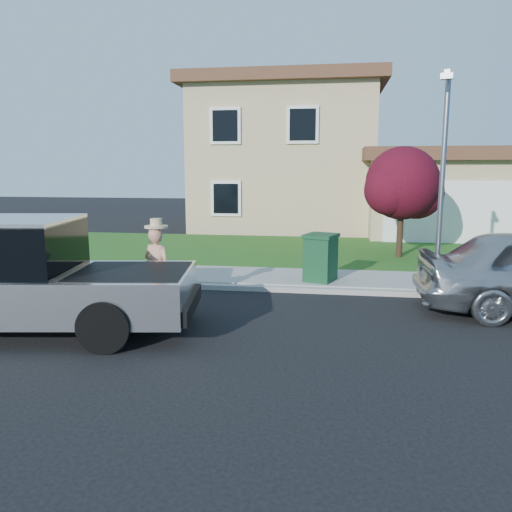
{
  "coord_description": "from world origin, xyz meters",
  "views": [
    {
      "loc": [
        2.27,
        -8.37,
        2.8
      ],
      "look_at": [
        0.87,
        0.78,
        1.2
      ],
      "focal_mm": 35.0,
      "sensor_mm": 36.0,
      "label": 1
    }
  ],
  "objects_px": {
    "ornamental_tree": "(403,187)",
    "trash_bin": "(321,257)",
    "woman": "(158,268)",
    "pickup_truck": "(16,280)",
    "street_lamp": "(442,175)"
  },
  "relations": [
    {
      "from": "ornamental_tree",
      "to": "trash_bin",
      "type": "xyz_separation_m",
      "value": [
        -2.4,
        -4.06,
        -1.56
      ]
    },
    {
      "from": "woman",
      "to": "trash_bin",
      "type": "bearing_deg",
      "value": -119.67
    },
    {
      "from": "pickup_truck",
      "to": "ornamental_tree",
      "type": "distance_m",
      "value": 11.29
    },
    {
      "from": "ornamental_tree",
      "to": "street_lamp",
      "type": "height_order",
      "value": "street_lamp"
    },
    {
      "from": "woman",
      "to": "ornamental_tree",
      "type": "relative_size",
      "value": 0.55
    },
    {
      "from": "ornamental_tree",
      "to": "trash_bin",
      "type": "bearing_deg",
      "value": -120.6
    },
    {
      "from": "ornamental_tree",
      "to": "woman",
      "type": "bearing_deg",
      "value": -129.35
    },
    {
      "from": "woman",
      "to": "street_lamp",
      "type": "height_order",
      "value": "street_lamp"
    },
    {
      "from": "trash_bin",
      "to": "street_lamp",
      "type": "xyz_separation_m",
      "value": [
        2.52,
        -0.87,
        1.98
      ]
    },
    {
      "from": "woman",
      "to": "street_lamp",
      "type": "xyz_separation_m",
      "value": [
        5.65,
        1.82,
        1.82
      ]
    },
    {
      "from": "pickup_truck",
      "to": "woman",
      "type": "height_order",
      "value": "pickup_truck"
    },
    {
      "from": "trash_bin",
      "to": "ornamental_tree",
      "type": "bearing_deg",
      "value": 78.72
    },
    {
      "from": "ornamental_tree",
      "to": "street_lamp",
      "type": "relative_size",
      "value": 0.72
    },
    {
      "from": "pickup_truck",
      "to": "ornamental_tree",
      "type": "relative_size",
      "value": 1.84
    },
    {
      "from": "ornamental_tree",
      "to": "pickup_truck",
      "type": "bearing_deg",
      "value": -132.0
    }
  ]
}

